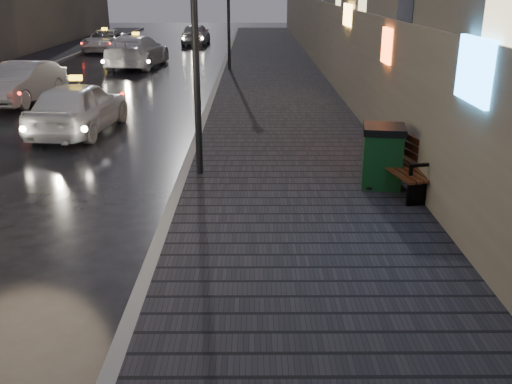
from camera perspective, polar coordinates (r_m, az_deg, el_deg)
sidewalk at (r=26.87m, az=1.71°, el=11.75°), size 4.60×58.00×0.15m
curb at (r=26.90m, az=-3.52°, el=11.73°), size 0.20×58.00×0.15m
sidewalk_far at (r=29.29m, az=-24.24°, el=10.73°), size 2.40×58.00×0.15m
curb_far at (r=28.80m, az=-21.83°, el=10.92°), size 0.20×58.00×0.15m
lamp_near at (r=11.64m, az=-6.20°, el=17.73°), size 0.36×0.36×5.28m
bench at (r=11.41m, az=14.66°, el=2.72°), size 1.15×2.12×1.03m
trash_bin at (r=11.49m, az=12.51°, el=3.56°), size 0.91×0.91×1.22m
taxi_near at (r=16.82m, az=-17.32°, el=8.15°), size 2.16×4.44×1.46m
car_left_mid at (r=22.01m, az=-22.33°, el=10.08°), size 1.97×4.34×1.38m
taxi_mid at (r=30.15m, az=-11.83°, el=13.62°), size 2.78×5.65×1.58m
taxi_far at (r=38.02m, az=-14.83°, el=14.42°), size 2.17×4.68×1.30m
car_far at (r=41.21m, az=-6.04°, el=15.45°), size 1.82×4.32×1.46m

